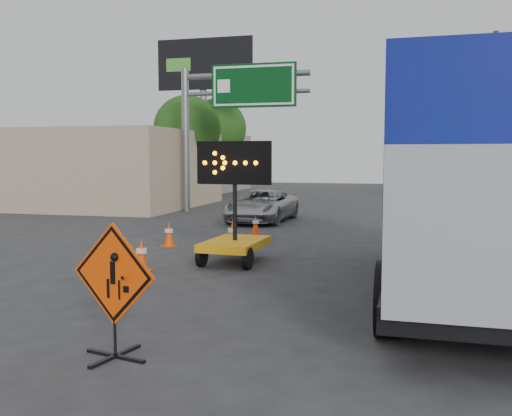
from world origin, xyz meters
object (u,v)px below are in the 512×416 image
at_px(construction_sign, 114,287).
at_px(pickup_truck, 262,206).
at_px(box_truck, 467,192).
at_px(arrow_board, 235,236).

distance_m(construction_sign, pickup_truck, 16.06).
bearing_deg(box_truck, pickup_truck, 122.60).
bearing_deg(box_truck, construction_sign, -133.29).
bearing_deg(arrow_board, box_truck, -17.71).
xyz_separation_m(pickup_truck, box_truck, (6.81, -11.02, 1.33)).
xyz_separation_m(arrow_board, box_truck, (5.22, -1.96, 1.30)).
distance_m(arrow_board, box_truck, 5.72).
relative_size(construction_sign, pickup_truck, 0.39).
distance_m(construction_sign, arrow_board, 6.89).
bearing_deg(arrow_board, construction_sign, -83.50).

